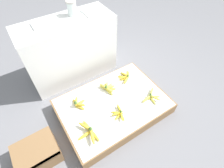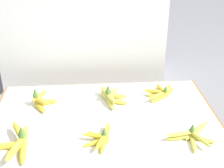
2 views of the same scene
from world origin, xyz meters
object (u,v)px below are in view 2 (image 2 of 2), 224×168
banana_bunch_front_midleft (101,137)px  banana_bunch_middle_left (40,100)px  banana_bunch_front_midright (193,135)px  banana_bunch_middle_midleft (112,96)px  banana_bunch_front_left (19,141)px  banana_bunch_middle_midright (161,92)px

banana_bunch_front_midleft → banana_bunch_middle_left: banana_bunch_middle_left is taller
banana_bunch_front_midleft → banana_bunch_front_midright: 0.42m
banana_bunch_middle_left → banana_bunch_middle_midleft: (0.39, 0.02, -0.00)m
banana_bunch_front_left → banana_bunch_middle_left: bearing=81.8°
banana_bunch_front_midleft → banana_bunch_middle_left: (-0.32, 0.34, 0.01)m
banana_bunch_middle_midleft → banana_bunch_middle_midright: (0.29, 0.04, -0.01)m
banana_bunch_middle_left → banana_bunch_middle_midright: bearing=4.5°
banana_bunch_front_midleft → banana_bunch_middle_midright: bearing=47.5°
banana_bunch_front_left → banana_bunch_front_midleft: size_ratio=1.41×
banana_bunch_front_midright → banana_bunch_front_left: bearing=179.9°
banana_bunch_front_midleft → banana_bunch_middle_midleft: bearing=78.3°
banana_bunch_front_left → banana_bunch_front_midright: 0.79m
banana_bunch_front_midright → banana_bunch_middle_midleft: bearing=132.8°
banana_bunch_middle_left → banana_bunch_middle_midleft: banana_bunch_middle_left is taller
banana_bunch_front_left → banana_bunch_front_midright: banana_bunch_front_left is taller
banana_bunch_front_midleft → banana_bunch_middle_midleft: size_ratio=0.97×
banana_bunch_middle_left → banana_bunch_front_midleft: bearing=-46.9°
banana_bunch_front_midleft → banana_bunch_front_midright: size_ratio=0.86×
banana_bunch_front_left → banana_bunch_front_midright: bearing=-0.1°
banana_bunch_front_midright → banana_bunch_middle_midright: 0.41m
banana_bunch_front_midleft → banana_bunch_middle_midright: 0.53m
banana_bunch_front_midleft → banana_bunch_middle_midright: (0.36, 0.39, 0.00)m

